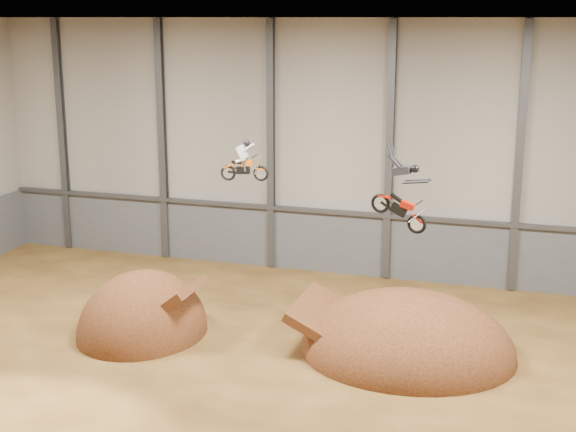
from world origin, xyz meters
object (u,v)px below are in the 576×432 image
object	(u,v)px
landing_ramp	(407,353)
fmx_rider_a	(245,159)
takeoff_ramp	(143,333)
fmx_rider_b	(395,188)

from	to	relation	value
landing_ramp	fmx_rider_a	bearing A→B (deg)	-177.62
takeoff_ramp	fmx_rider_b	bearing A→B (deg)	-3.22
fmx_rider_b	landing_ramp	bearing A→B (deg)	87.29
fmx_rider_a	fmx_rider_b	world-z (taller)	fmx_rider_b
fmx_rider_a	fmx_rider_b	distance (m)	7.05
takeoff_ramp	fmx_rider_b	world-z (taller)	fmx_rider_b
landing_ramp	fmx_rider_b	distance (m)	7.91
takeoff_ramp	fmx_rider_b	distance (m)	13.82
takeoff_ramp	fmx_rider_b	size ratio (longest dim) A/B	2.09
takeoff_ramp	landing_ramp	world-z (taller)	takeoff_ramp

